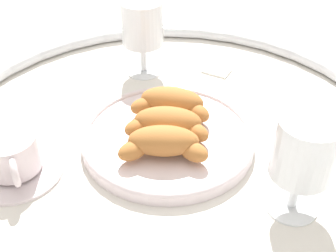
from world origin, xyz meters
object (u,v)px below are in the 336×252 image
at_px(croissant_extra, 163,143).
at_px(coffee_cup_near, 13,158).
at_px(croissant_large, 172,103).
at_px(sugar_packet, 217,70).
at_px(pastry_plate, 168,136).
at_px(juice_glass_right, 304,152).
at_px(croissant_small, 168,122).
at_px(juice_glass_left, 142,26).

xyz_separation_m(croissant_extra, coffee_cup_near, (0.19, 0.09, -0.01)).
distance_m(croissant_large, sugar_packet, 0.19).
bearing_deg(sugar_packet, pastry_plate, 93.98).
height_order(coffee_cup_near, sugar_packet, coffee_cup_near).
distance_m(juice_glass_right, sugar_packet, 0.36).
height_order(croissant_small, juice_glass_right, juice_glass_right).
bearing_deg(croissant_large, juice_glass_right, 153.12).
bearing_deg(pastry_plate, juice_glass_right, 162.68).
bearing_deg(juice_glass_right, croissant_extra, -3.35).
bearing_deg(croissant_small, croissant_extra, 105.26).
distance_m(pastry_plate, coffee_cup_near, 0.23).
bearing_deg(coffee_cup_near, croissant_small, -141.09).
distance_m(croissant_small, coffee_cup_near, 0.23).
height_order(juice_glass_left, sugar_packet, juice_glass_left).
bearing_deg(coffee_cup_near, pastry_plate, -140.35).
bearing_deg(pastry_plate, sugar_packet, -91.69).
height_order(croissant_large, sugar_packet, croissant_large).
relative_size(croissant_large, juice_glass_right, 0.96).
distance_m(croissant_small, sugar_packet, 0.23).
height_order(pastry_plate, juice_glass_left, juice_glass_left).
distance_m(croissant_extra, juice_glass_left, 0.27).
distance_m(pastry_plate, croissant_small, 0.03).
bearing_deg(juice_glass_left, sugar_packet, -158.48).
distance_m(croissant_large, croissant_extra, 0.10).
relative_size(croissant_large, croissant_extra, 1.05).
height_order(croissant_large, juice_glass_right, juice_glass_right).
bearing_deg(sugar_packet, croissant_extra, 97.18).
relative_size(pastry_plate, croissant_small, 2.00).
xyz_separation_m(pastry_plate, croissant_small, (-0.00, 0.00, 0.03)).
bearing_deg(croissant_small, coffee_cup_near, 38.91).
relative_size(coffee_cup_near, juice_glass_right, 0.97).
relative_size(pastry_plate, juice_glass_right, 1.87).
xyz_separation_m(croissant_small, croissant_extra, (-0.01, 0.05, 0.00)).
distance_m(croissant_large, croissant_small, 0.05).
xyz_separation_m(croissant_large, coffee_cup_near, (0.16, 0.19, -0.01)).
relative_size(juice_glass_left, juice_glass_right, 1.00).
height_order(croissant_extra, coffee_cup_near, croissant_extra).
distance_m(croissant_small, juice_glass_right, 0.21).
bearing_deg(juice_glass_right, croissant_small, -16.59).
relative_size(croissant_small, croissant_extra, 1.02).
xyz_separation_m(croissant_small, juice_glass_left, (0.12, -0.18, 0.05)).
bearing_deg(coffee_cup_near, croissant_large, -130.48).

